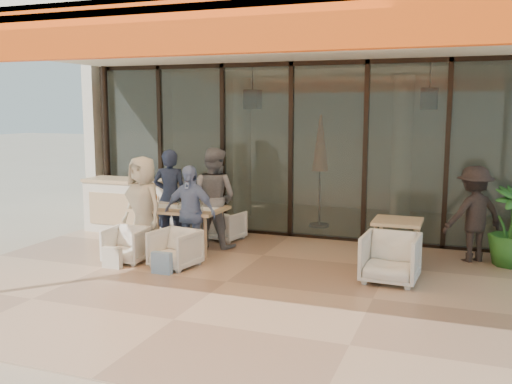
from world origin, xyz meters
TOP-DOWN VIEW (x-y plane):
  - ground at (0.00, 0.00)m, footprint 70.00×70.00m
  - terrace_floor at (0.00, 0.00)m, footprint 8.00×6.00m
  - terrace_structure at (0.00, -0.26)m, footprint 8.00×6.00m
  - glass_storefront at (0.00, 3.00)m, footprint 8.08×0.10m
  - interior_block at (0.01, 5.31)m, footprint 9.05×3.62m
  - host_counter at (-2.95, 2.30)m, footprint 1.85×0.65m
  - dining_table at (-1.44, 1.38)m, footprint 1.50×0.90m
  - chair_far_left at (-1.86, 2.33)m, footprint 0.60×0.56m
  - chair_far_right at (-1.02, 2.33)m, footprint 0.68×0.65m
  - chair_near_left at (-1.86, 0.43)m, footprint 0.63×0.60m
  - chair_near_right at (-1.02, 0.43)m, footprint 0.72×0.69m
  - diner_navy at (-1.86, 1.83)m, footprint 0.69×0.54m
  - diner_grey at (-1.02, 1.83)m, footprint 0.91×0.75m
  - diner_cream at (-1.86, 0.93)m, footprint 0.91×0.74m
  - diner_periwinkle at (-1.02, 0.93)m, footprint 0.90×0.40m
  - tote_bag_cream at (-1.86, 0.03)m, footprint 0.30×0.10m
  - tote_bag_blue at (-1.02, 0.03)m, footprint 0.30×0.10m
  - side_table at (2.10, 1.56)m, footprint 0.70×0.70m
  - side_chair at (2.10, 0.81)m, footprint 0.77×0.73m
  - standing_woman at (3.15, 2.34)m, footprint 1.12×1.02m
  - potted_palm at (3.70, 2.25)m, footprint 0.96×0.96m

SIDE VIEW (x-z plane):
  - ground at x=0.00m, z-range 0.00..0.00m
  - terrace_floor at x=0.00m, z-range 0.00..0.01m
  - tote_bag_cream at x=-1.86m, z-range 0.00..0.34m
  - tote_bag_blue at x=-1.02m, z-range 0.00..0.34m
  - chair_far_right at x=-1.02m, z-range 0.00..0.60m
  - chair_far_left at x=-1.86m, z-range 0.00..0.61m
  - chair_near_left at x=-1.86m, z-range 0.00..0.62m
  - chair_near_right at x=-1.02m, z-range 0.00..0.64m
  - side_chair at x=2.10m, z-range 0.00..0.76m
  - host_counter at x=-2.95m, z-range 0.01..1.05m
  - potted_palm at x=3.70m, z-range 0.00..1.22m
  - side_table at x=2.10m, z-range 0.27..1.01m
  - dining_table at x=-1.44m, z-range 0.22..1.15m
  - diner_periwinkle at x=-1.02m, z-range 0.00..1.51m
  - standing_woman at x=3.15m, z-range 0.00..1.51m
  - diner_cream at x=-1.86m, z-range 0.00..1.62m
  - diner_navy at x=-1.86m, z-range 0.00..1.67m
  - diner_grey at x=-1.02m, z-range 0.00..1.72m
  - glass_storefront at x=0.00m, z-range 0.00..3.20m
  - interior_block at x=0.01m, z-range 0.47..3.99m
  - terrace_structure at x=0.00m, z-range 1.55..4.95m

